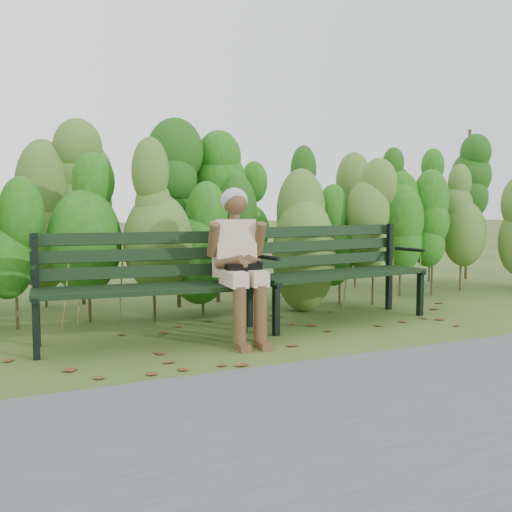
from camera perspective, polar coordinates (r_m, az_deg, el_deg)
name	(u,v)px	position (r m, az deg, el deg)	size (l,w,h in m)	color
ground	(272,337)	(5.74, 1.52, -7.75)	(80.00, 80.00, 0.00)	#304E1B
footpath	(433,407)	(3.98, 16.55, -13.60)	(60.00, 2.50, 0.01)	#474749
hedge_band	(202,205)	(7.31, -5.14, 4.87)	(11.04, 1.67, 2.42)	#47381E
leaf_litter	(291,333)	(5.91, 3.38, -7.35)	(5.66, 2.19, 0.01)	brown
bench_left	(148,277)	(5.55, -10.25, -2.02)	(2.08, 0.88, 1.01)	black
bench_right	(333,264)	(6.59, 7.33, -0.80)	(2.13, 0.90, 1.03)	black
seated_woman	(239,254)	(5.52, -1.65, 0.21)	(0.57, 0.83, 1.42)	#C5B096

